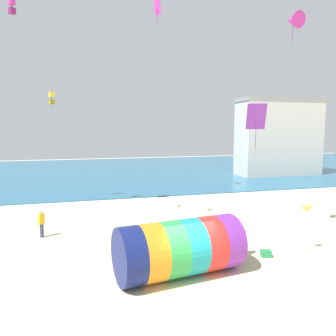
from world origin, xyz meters
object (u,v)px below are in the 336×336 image
Objects in this scene: giant_inflatable_tube at (180,248)px; kite_purple_diamond at (256,117)px; kite_magenta_box at (12,6)px; kite_handler at (242,241)px; bystander_near_water at (41,223)px; cooler_box at (266,254)px; kite_yellow_box at (52,98)px; beach_flag at (308,210)px; kite_magenta_diamond at (157,7)px; kite_magenta_delta at (293,20)px.

giant_inflatable_tube is 10.23m from kite_purple_diamond.
kite_purple_diamond is at bearing -27.58° from kite_magenta_box.
kite_handler is 12.05m from bystander_near_water.
kite_purple_diamond is at bearing -9.38° from bystander_near_water.
kite_magenta_box is at bearing 123.86° from giant_inflatable_tube.
cooler_box is (-1.54, -4.13, -7.21)m from kite_purple_diamond.
kite_yellow_box reaches higher than beach_flag.
bystander_near_water is (-9.57, -9.41, -16.67)m from kite_magenta_diamond.
kite_handler is (3.80, 1.30, -0.45)m from giant_inflatable_tube.
cooler_box is at bearing -82.29° from kite_magenta_diamond.
bystander_near_water is at bearing 133.09° from giant_inflatable_tube.
kite_magenta_diamond is 12.30m from kite_magenta_box.
beach_flag is at bearing 0.53° from cooler_box.
kite_yellow_box reaches higher than kite_handler.
giant_inflatable_tube reaches higher than bystander_near_water.
kite_handler is 0.62× the size of beach_flag.
cooler_box is (13.67, -12.07, -15.16)m from kite_magenta_box.
kite_yellow_box is (2.17, 3.45, -6.12)m from kite_magenta_box.
kite_yellow_box is at bearing 111.66° from giant_inflatable_tube.
kite_magenta_box reaches higher than kite_handler.
beach_flag reaches higher than giant_inflatable_tube.
kite_magenta_box is (-8.68, 12.93, 14.06)m from giant_inflatable_tube.
kite_yellow_box is at bearing 57.75° from kite_magenta_box.
kite_magenta_delta is at bearing 68.44° from beach_flag.
kite_magenta_delta reaches higher than kite_handler.
bystander_near_water reaches higher than cooler_box.
giant_inflatable_tube is 3.68× the size of kite_handler.
kite_handler is at bearing -43.00° from kite_magenta_box.
kite_purple_diamond is 1.38× the size of kite_magenta_delta.
beach_flag is at bearing -36.77° from kite_magenta_box.
kite_magenta_box is at bearing 137.00° from kite_handler.
bystander_near_water is 15.56m from beach_flag.
kite_magenta_box is 1.02× the size of kite_yellow_box.
kite_purple_diamond is 14.91m from bystander_near_water.
bystander_near_water is 3.32× the size of cooler_box.
kite_yellow_box is (-9.36, -0.21, -8.33)m from kite_magenta_diamond.
kite_magenta_box reaches higher than kite_yellow_box.
giant_inflatable_tube is 5.18m from cooler_box.
kite_magenta_diamond is 0.80× the size of kite_purple_diamond.
kite_magenta_delta is (2.78, 0.61, 6.24)m from kite_purple_diamond.
cooler_box is at bearing -41.45° from kite_magenta_box.
kite_magenta_box is at bearing 143.23° from beach_flag.
kite_magenta_box is at bearing 138.55° from cooler_box.
giant_inflatable_tube is 7.57m from beach_flag.
kite_handler is 14.58m from kite_magenta_delta.
kite_magenta_diamond is at bearing 80.23° from giant_inflatable_tube.
kite_magenta_diamond reaches higher than giant_inflatable_tube.
bystander_near_water is (-6.72, 7.18, -0.40)m from giant_inflatable_tube.
kite_magenta_delta is (9.31, 5.61, 12.34)m from giant_inflatable_tube.
kite_magenta_diamond is 13.33m from kite_magenta_delta.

